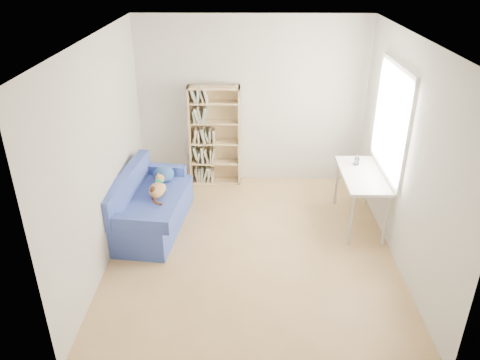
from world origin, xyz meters
name	(u,v)px	position (x,y,z in m)	size (l,w,h in m)	color
ground	(252,247)	(0.00, 0.00, 0.00)	(4.00, 4.00, 0.00)	#AE834E
room_shell	(262,125)	(0.10, 0.03, 1.64)	(3.54, 4.04, 2.62)	silver
sofa	(150,206)	(-1.38, 0.51, 0.30)	(0.95, 1.70, 0.80)	navy
bookshelf	(215,140)	(-0.57, 1.86, 0.73)	(0.79, 0.25, 1.58)	tan
desk	(362,179)	(1.46, 0.63, 0.67)	(0.54, 1.17, 0.75)	silver
pen_cup	(357,161)	(1.44, 0.92, 0.80)	(0.08, 0.08, 0.15)	white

